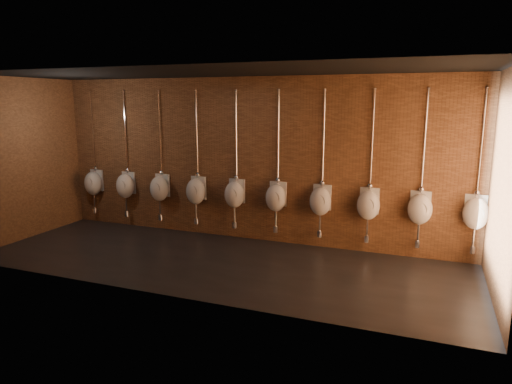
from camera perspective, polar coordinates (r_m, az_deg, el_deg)
ground at (r=8.01m, az=-4.80°, el=-8.74°), size 8.50×8.50×0.00m
room_shell at (r=7.56m, az=-5.05°, el=5.73°), size 8.54×3.04×3.22m
urinal_0 at (r=10.90m, az=-19.66°, el=1.10°), size 0.44×0.39×2.72m
urinal_1 at (r=10.36m, az=-16.00°, el=0.82°), size 0.44×0.39×2.72m
urinal_2 at (r=9.87m, az=-11.96°, el=0.51°), size 0.44×0.39×2.72m
urinal_3 at (r=9.43m, az=-7.53°, el=0.16°), size 0.44×0.39×2.72m
urinal_4 at (r=9.05m, az=-2.69°, el=-0.22°), size 0.44×0.39×2.72m
urinal_5 at (r=8.74m, az=2.53°, el=-0.62°), size 0.44×0.39×2.72m
urinal_6 at (r=8.51m, az=8.08°, el=-1.05°), size 0.44×0.39×2.72m
urinal_7 at (r=8.37m, az=13.88°, el=-1.49°), size 0.44×0.39×2.72m
urinal_8 at (r=8.31m, az=19.82°, el=-1.92°), size 0.44×0.39×2.72m
urinal_9 at (r=8.35m, az=25.77°, el=-2.33°), size 0.44×0.39×2.72m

